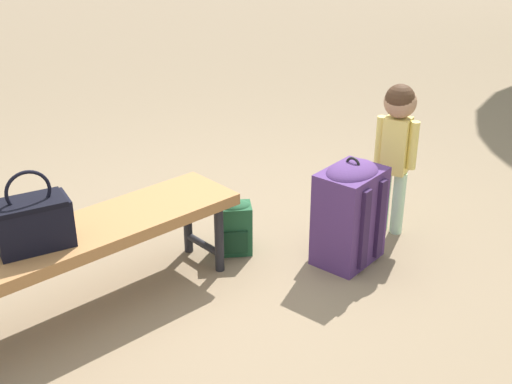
{
  "coord_description": "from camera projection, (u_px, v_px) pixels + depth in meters",
  "views": [
    {
      "loc": [
        -1.71,
        -2.65,
        1.9
      ],
      "look_at": [
        0.11,
        -0.11,
        0.45
      ],
      "focal_mm": 46.07,
      "sensor_mm": 36.0,
      "label": 1
    }
  ],
  "objects": [
    {
      "name": "backpack_large",
      "position": [
        349.0,
        210.0,
        3.58
      ],
      "size": [
        0.42,
        0.38,
        0.62
      ],
      "color": "#4C2D66",
      "rests_on": "ground"
    },
    {
      "name": "handbag",
      "position": [
        33.0,
        221.0,
        2.87
      ],
      "size": [
        0.34,
        0.21,
        0.37
      ],
      "color": "black",
      "rests_on": "park_bench"
    },
    {
      "name": "park_bench",
      "position": [
        85.0,
        240.0,
        3.1
      ],
      "size": [
        1.64,
        0.59,
        0.45
      ],
      "color": "#9E6B3D",
      "rests_on": "ground"
    },
    {
      "name": "child_standing",
      "position": [
        397.0,
        136.0,
        3.75
      ],
      "size": [
        0.19,
        0.23,
        0.92
      ],
      "color": "#B2D8B2",
      "rests_on": "ground"
    },
    {
      "name": "backpack_small",
      "position": [
        234.0,
        225.0,
        3.71
      ],
      "size": [
        0.25,
        0.23,
        0.34
      ],
      "color": "#1E4C2D",
      "rests_on": "ground"
    },
    {
      "name": "ground_plane",
      "position": [
        229.0,
        263.0,
        3.66
      ],
      "size": [
        40.0,
        40.0,
        0.0
      ],
      "primitive_type": "plane",
      "color": "#7F6B51",
      "rests_on": "ground"
    }
  ]
}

